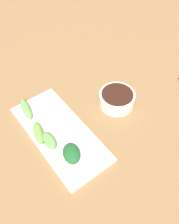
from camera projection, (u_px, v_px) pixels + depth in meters
The scene contains 7 objects.
tabletop at pixel (88, 117), 0.74m from camera, with size 2.10×2.10×0.02m, color olive.
sauce_bowl at pixel (117, 98), 0.74m from camera, with size 0.11×0.11×0.04m.
serving_plate at pixel (60, 133), 0.68m from camera, with size 0.15×0.33×0.01m, color silver.
broccoli_stalk_0 at pixel (26, 109), 0.72m from camera, with size 0.02×0.09×0.02m, color #6AB155.
broccoli_stalk_1 at pixel (49, 140), 0.65m from camera, with size 0.03×0.06×0.02m, color #64A74F.
broccoli_leafy_2 at pixel (72, 153), 0.62m from camera, with size 0.04×0.06×0.03m, color #1D5B29.
broccoli_stalk_3 at pixel (39, 133), 0.66m from camera, with size 0.02×0.08×0.02m, color #70AB44.
Camera 1 is at (0.27, 0.37, 0.59)m, focal length 38.45 mm.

